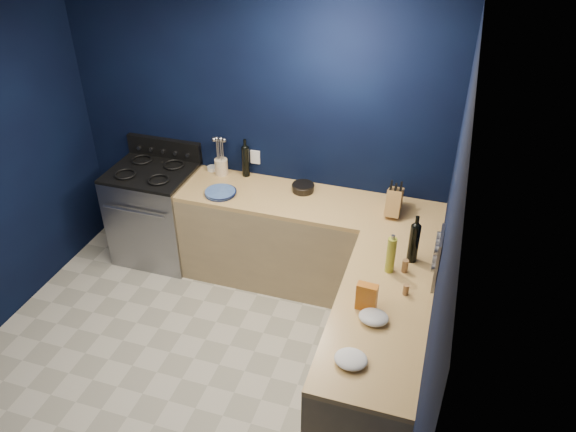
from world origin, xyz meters
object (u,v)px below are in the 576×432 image
at_px(utensil_crock, 221,167).
at_px(crouton_bag, 367,297).
at_px(plate_stack, 220,193).
at_px(knife_block, 394,202).
at_px(gas_range, 157,215).

relative_size(utensil_crock, crouton_bag, 0.77).
height_order(plate_stack, utensil_crock, utensil_crock).
distance_m(utensil_crock, knife_block, 1.65).
distance_m(plate_stack, utensil_crock, 0.38).
bearing_deg(gas_range, utensil_crock, 20.01).
relative_size(gas_range, knife_block, 4.17).
distance_m(gas_range, knife_block, 2.32).
bearing_deg(plate_stack, gas_range, 170.95).
xyz_separation_m(plate_stack, knife_block, (1.50, 0.15, 0.09)).
height_order(plate_stack, knife_block, knife_block).
distance_m(gas_range, utensil_crock, 0.84).
distance_m(plate_stack, crouton_bag, 1.85).
xyz_separation_m(utensil_crock, knife_block, (1.63, -0.19, 0.03)).
height_order(gas_range, plate_stack, plate_stack).
height_order(utensil_crock, knife_block, knife_block).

